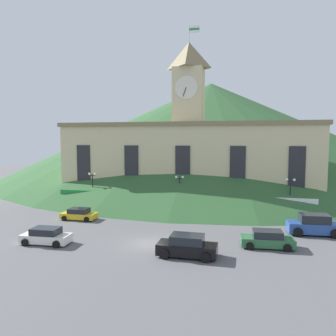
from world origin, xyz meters
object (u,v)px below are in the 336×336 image
object	(u,v)px
car_yellow_coupe	(79,214)
street_lamp_far_right	(92,181)
street_lamp_right	(180,185)
car_white_taxi	(46,236)
car_green_wagon	(267,239)
car_black_suv	(187,246)
street_lamp_center	(290,188)
car_blue_van	(314,225)

from	to	relation	value
car_yellow_coupe	street_lamp_far_right	bearing A→B (deg)	104.13
street_lamp_right	car_white_taxi	bearing A→B (deg)	-118.10
car_yellow_coupe	street_lamp_right	bearing A→B (deg)	37.40
street_lamp_far_right	car_green_wagon	world-z (taller)	street_lamp_far_right
street_lamp_far_right	car_black_suv	distance (m)	24.66
street_lamp_right	car_black_suv	distance (m)	18.40
car_green_wagon	car_white_taxi	world-z (taller)	car_green_wagon
car_yellow_coupe	car_white_taxi	size ratio (longest dim) A/B	0.92
street_lamp_far_right	car_green_wagon	size ratio (longest dim) A/B	1.01
street_lamp_right	car_green_wagon	xyz separation A→B (m)	(10.59, -14.03, -2.67)
car_black_suv	car_yellow_coupe	world-z (taller)	car_black_suv
car_green_wagon	street_lamp_far_right	bearing A→B (deg)	-34.47
street_lamp_center	car_yellow_coupe	size ratio (longest dim) A/B	1.10
street_lamp_center	car_yellow_coupe	bearing A→B (deg)	-161.58
car_blue_van	street_lamp_right	bearing A→B (deg)	-33.36
street_lamp_right	street_lamp_center	bearing A→B (deg)	0.00
car_blue_van	car_white_taxi	bearing A→B (deg)	15.48
car_blue_van	car_green_wagon	xyz separation A→B (m)	(-4.89, -5.08, -0.25)
car_black_suv	car_white_taxi	distance (m)	13.26
street_lamp_center	car_yellow_coupe	world-z (taller)	street_lamp_center
street_lamp_center	car_green_wagon	distance (m)	14.78
street_lamp_far_right	car_black_suv	bearing A→B (deg)	-46.49
street_lamp_center	street_lamp_far_right	bearing A→B (deg)	180.00
street_lamp_center	street_lamp_right	bearing A→B (deg)	180.00
street_lamp_right	car_yellow_coupe	distance (m)	13.87
car_black_suv	street_lamp_right	bearing A→B (deg)	-76.47
car_yellow_coupe	car_green_wagon	world-z (taller)	car_green_wagon
car_green_wagon	car_black_suv	bearing A→B (deg)	25.90
car_blue_van	car_green_wagon	world-z (taller)	car_blue_van
car_black_suv	car_yellow_coupe	size ratio (longest dim) A/B	1.17
street_lamp_center	car_black_suv	size ratio (longest dim) A/B	0.94
street_lamp_center	car_green_wagon	bearing A→B (deg)	-105.11
street_lamp_far_right	street_lamp_right	xyz separation A→B (m)	(12.91, 0.00, -0.08)
street_lamp_far_right	street_lamp_center	world-z (taller)	street_lamp_far_right
car_yellow_coupe	car_green_wagon	size ratio (longest dim) A/B	0.90
street_lamp_right	street_lamp_far_right	bearing A→B (deg)	180.00
car_white_taxi	street_lamp_far_right	bearing A→B (deg)	99.43
car_yellow_coupe	car_white_taxi	distance (m)	9.14
street_lamp_right	car_green_wagon	world-z (taller)	street_lamp_right
car_white_taxi	car_black_suv	bearing A→B (deg)	-4.05
street_lamp_center	car_white_taxi	size ratio (longest dim) A/B	1.02
street_lamp_right	car_yellow_coupe	size ratio (longest dim) A/B	1.09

